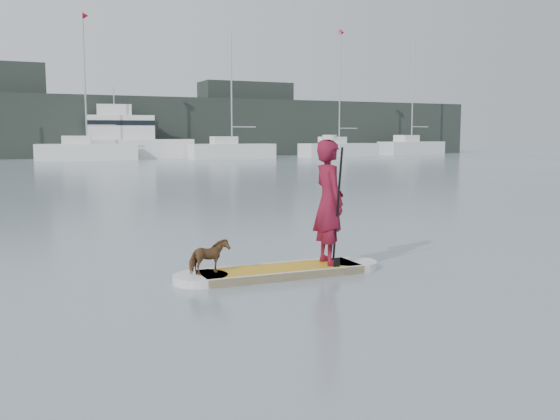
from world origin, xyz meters
name	(u,v)px	position (x,y,z in m)	size (l,w,h in m)	color
ground	(367,230)	(0.00, 0.00, 0.00)	(140.00, 140.00, 0.00)	slate
paddleboard	(280,271)	(-3.65, -3.31, 0.06)	(3.30, 0.84, 0.12)	#CB9213
paddler	(329,202)	(-2.82, -3.32, 1.09)	(0.70, 0.46, 1.93)	maroon
white_cap	(330,137)	(-2.82, -3.32, 2.09)	(0.22, 0.22, 0.07)	silver
dog	(209,257)	(-4.76, -3.29, 0.37)	(0.27, 0.59, 0.50)	#52351C
paddle	(337,223)	(-2.83, -3.61, 0.80)	(0.10, 0.30, 2.00)	black
sailboat_d	(86,150)	(-0.46, 44.66, 0.90)	(8.81, 3.94, 12.53)	white
sailboat_e	(231,150)	(12.34, 43.15, 0.82)	(7.93, 2.79, 11.40)	white
sailboat_f	(338,148)	(24.39, 44.23, 0.86)	(8.72, 3.46, 12.71)	white
motor_yacht_a	(128,139)	(3.67, 47.55, 1.86)	(11.41, 5.13, 6.60)	white
shore_mass	(80,127)	(0.00, 53.00, 3.00)	(90.00, 6.00, 6.00)	black
shore_building_east	(246,119)	(18.00, 54.00, 4.00)	(10.00, 4.00, 8.00)	black
sailboat_g	(411,147)	(35.05, 46.51, 0.88)	(8.17, 3.80, 12.39)	white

